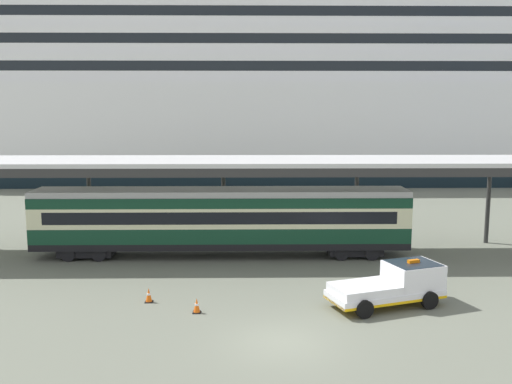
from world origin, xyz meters
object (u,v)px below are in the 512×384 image
cruise_ship (321,65)px  train_carriage (221,219)px  traffic_cone_mid (197,306)px  service_truck (395,284)px  traffic_cone_near (149,295)px

cruise_ship → train_carriage: 45.33m
cruise_ship → traffic_cone_mid: 54.94m
service_truck → train_carriage: bearing=133.8°
service_truck → traffic_cone_near: service_truck is taller
service_truck → traffic_cone_near: bearing=177.5°
train_carriage → traffic_cone_mid: bearing=-93.9°
service_truck → traffic_cone_near: size_ratio=8.32×
train_carriage → traffic_cone_mid: train_carriage is taller
cruise_ship → traffic_cone_mid: bearing=-103.1°
service_truck → traffic_cone_mid: bearing=-174.2°
train_carriage → traffic_cone_near: size_ratio=33.31×
traffic_cone_near → traffic_cone_mid: 2.73m
service_truck → traffic_cone_mid: size_ratio=8.57×
train_carriage → traffic_cone_near: 8.91m
train_carriage → service_truck: size_ratio=4.00×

